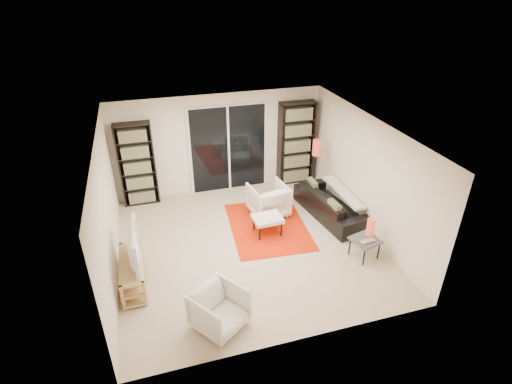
{
  "coord_description": "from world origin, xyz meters",
  "views": [
    {
      "loc": [
        -1.71,
        -6.28,
        4.8
      ],
      "look_at": [
        0.25,
        0.3,
        1.0
      ],
      "focal_mm": 28.0,
      "sensor_mm": 36.0,
      "label": 1
    }
  ],
  "objects_px": {
    "bookshelf_left": "(137,165)",
    "tv_stand": "(133,272)",
    "bookshelf_right": "(296,143)",
    "armchair_front": "(219,309)",
    "ottoman": "(268,219)",
    "sofa": "(331,204)",
    "armchair_back": "(268,200)",
    "side_table": "(365,241)",
    "floor_lamp": "(316,153)"
  },
  "relations": [
    {
      "from": "bookshelf_left",
      "to": "floor_lamp",
      "type": "xyz_separation_m",
      "value": [
        4.06,
        -0.74,
        0.09
      ]
    },
    {
      "from": "bookshelf_right",
      "to": "armchair_front",
      "type": "distance_m",
      "value": 5.17
    },
    {
      "from": "tv_stand",
      "to": "floor_lamp",
      "type": "xyz_separation_m",
      "value": [
        4.33,
        2.15,
        0.8
      ]
    },
    {
      "from": "armchair_back",
      "to": "bookshelf_left",
      "type": "bearing_deg",
      "value": -34.25
    },
    {
      "from": "bookshelf_left",
      "to": "sofa",
      "type": "relative_size",
      "value": 0.98
    },
    {
      "from": "armchair_back",
      "to": "sofa",
      "type": "bearing_deg",
      "value": 152.92
    },
    {
      "from": "tv_stand",
      "to": "armchair_back",
      "type": "height_order",
      "value": "armchair_back"
    },
    {
      "from": "armchair_back",
      "to": "side_table",
      "type": "distance_m",
      "value": 2.36
    },
    {
      "from": "bookshelf_right",
      "to": "tv_stand",
      "type": "relative_size",
      "value": 1.68
    },
    {
      "from": "tv_stand",
      "to": "floor_lamp",
      "type": "distance_m",
      "value": 4.9
    },
    {
      "from": "tv_stand",
      "to": "ottoman",
      "type": "distance_m",
      "value": 2.83
    },
    {
      "from": "side_table",
      "to": "armchair_front",
      "type": "bearing_deg",
      "value": -163.39
    },
    {
      "from": "ottoman",
      "to": "side_table",
      "type": "height_order",
      "value": "same"
    },
    {
      "from": "bookshelf_left",
      "to": "armchair_front",
      "type": "relative_size",
      "value": 2.67
    },
    {
      "from": "bookshelf_left",
      "to": "side_table",
      "type": "xyz_separation_m",
      "value": [
        3.96,
        -3.34,
        -0.62
      ]
    },
    {
      "from": "bookshelf_left",
      "to": "ottoman",
      "type": "height_order",
      "value": "bookshelf_left"
    },
    {
      "from": "sofa",
      "to": "side_table",
      "type": "height_order",
      "value": "sofa"
    },
    {
      "from": "armchair_back",
      "to": "armchair_front",
      "type": "distance_m",
      "value": 3.35
    },
    {
      "from": "bookshelf_left",
      "to": "ottoman",
      "type": "distance_m",
      "value": 3.26
    },
    {
      "from": "tv_stand",
      "to": "armchair_back",
      "type": "distance_m",
      "value": 3.34
    },
    {
      "from": "armchair_front",
      "to": "ottoman",
      "type": "relative_size",
      "value": 1.21
    },
    {
      "from": "armchair_front",
      "to": "bookshelf_left",
      "type": "bearing_deg",
      "value": 67.86
    },
    {
      "from": "sofa",
      "to": "floor_lamp",
      "type": "height_order",
      "value": "floor_lamp"
    },
    {
      "from": "bookshelf_right",
      "to": "sofa",
      "type": "relative_size",
      "value": 1.06
    },
    {
      "from": "tv_stand",
      "to": "sofa",
      "type": "relative_size",
      "value": 0.63
    },
    {
      "from": "armchair_back",
      "to": "ottoman",
      "type": "bearing_deg",
      "value": 63.06
    },
    {
      "from": "bookshelf_right",
      "to": "armchair_front",
      "type": "height_order",
      "value": "bookshelf_right"
    },
    {
      "from": "floor_lamp",
      "to": "armchair_back",
      "type": "bearing_deg",
      "value": -155.97
    },
    {
      "from": "tv_stand",
      "to": "armchair_front",
      "type": "bearing_deg",
      "value": -47.14
    },
    {
      "from": "armchair_back",
      "to": "bookshelf_right",
      "type": "bearing_deg",
      "value": -138.21
    },
    {
      "from": "armchair_front",
      "to": "bookshelf_right",
      "type": "bearing_deg",
      "value": 20.69
    },
    {
      "from": "ottoman",
      "to": "tv_stand",
      "type": "bearing_deg",
      "value": -163.17
    },
    {
      "from": "sofa",
      "to": "armchair_back",
      "type": "relative_size",
      "value": 2.49
    },
    {
      "from": "tv_stand",
      "to": "side_table",
      "type": "distance_m",
      "value": 4.25
    },
    {
      "from": "armchair_back",
      "to": "ottoman",
      "type": "xyz_separation_m",
      "value": [
        -0.25,
        -0.72,
        -0.02
      ]
    },
    {
      "from": "armchair_front",
      "to": "ottoman",
      "type": "bearing_deg",
      "value": 20.75
    },
    {
      "from": "ottoman",
      "to": "side_table",
      "type": "bearing_deg",
      "value": -39.78
    },
    {
      "from": "armchair_back",
      "to": "side_table",
      "type": "bearing_deg",
      "value": 115.02
    },
    {
      "from": "bookshelf_left",
      "to": "armchair_front",
      "type": "xyz_separation_m",
      "value": [
        0.97,
        -4.23,
        -0.64
      ]
    },
    {
      "from": "tv_stand",
      "to": "sofa",
      "type": "height_order",
      "value": "sofa"
    },
    {
      "from": "bookshelf_right",
      "to": "tv_stand",
      "type": "distance_m",
      "value": 5.1
    },
    {
      "from": "bookshelf_left",
      "to": "tv_stand",
      "type": "bearing_deg",
      "value": -95.39
    },
    {
      "from": "bookshelf_left",
      "to": "ottoman",
      "type": "bearing_deg",
      "value": -40.36
    },
    {
      "from": "bookshelf_right",
      "to": "ottoman",
      "type": "relative_size",
      "value": 3.48
    },
    {
      "from": "armchair_front",
      "to": "ottoman",
      "type": "xyz_separation_m",
      "value": [
        1.47,
        2.16,
        0.01
      ]
    },
    {
      "from": "bookshelf_right",
      "to": "armchair_back",
      "type": "xyz_separation_m",
      "value": [
        -1.16,
        -1.35,
        -0.69
      ]
    },
    {
      "from": "sofa",
      "to": "side_table",
      "type": "relative_size",
      "value": 3.41
    },
    {
      "from": "floor_lamp",
      "to": "armchair_front",
      "type": "bearing_deg",
      "value": -131.54
    },
    {
      "from": "bookshelf_left",
      "to": "sofa",
      "type": "height_order",
      "value": "bookshelf_left"
    },
    {
      "from": "sofa",
      "to": "armchair_front",
      "type": "xyz_separation_m",
      "value": [
        -3.02,
        -2.41,
        0.04
      ]
    }
  ]
}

